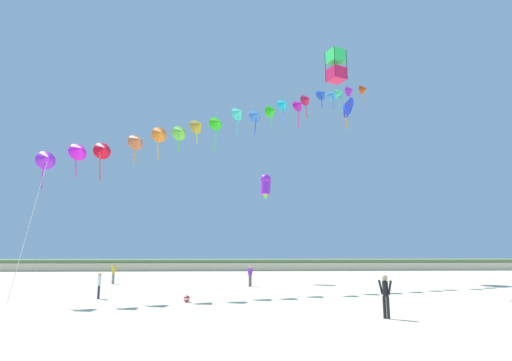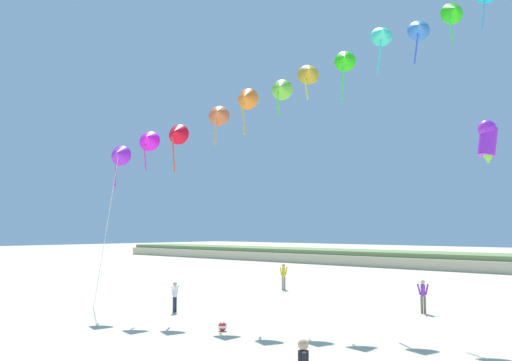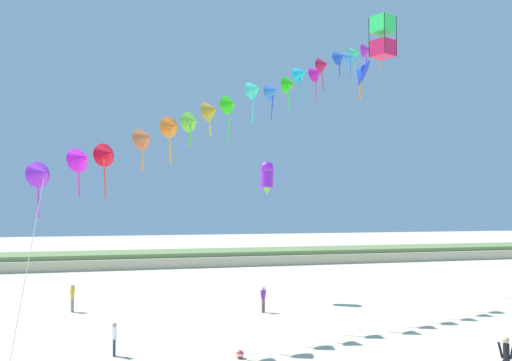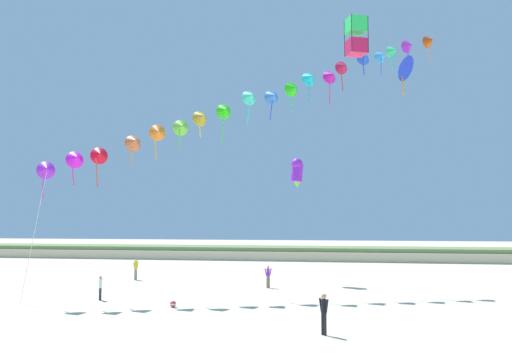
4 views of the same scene
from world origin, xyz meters
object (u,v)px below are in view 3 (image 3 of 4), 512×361
at_px(large_kite_mid_trail, 360,71).
at_px(beach_ball, 240,354).
at_px(person_mid_center, 263,298).
at_px(large_kite_low_lead, 267,176).
at_px(person_far_left, 72,296).
at_px(large_kite_high_solo, 383,37).
at_px(person_near_right, 506,357).
at_px(person_near_left, 114,337).

xyz_separation_m(large_kite_mid_trail, beach_ball, (-14.37, -17.08, -17.79)).
relative_size(person_mid_center, large_kite_low_lead, 0.67).
xyz_separation_m(person_far_left, large_kite_high_solo, (18.25, -7.16, 16.12)).
relative_size(person_mid_center, large_kite_high_solo, 0.65).
height_order(person_mid_center, person_far_left, person_far_left).
height_order(large_kite_low_lead, large_kite_mid_trail, large_kite_mid_trail).
height_order(person_mid_center, large_kite_low_lead, large_kite_low_lead).
distance_m(person_near_right, large_kite_low_lead, 22.39).
distance_m(person_near_left, large_kite_low_lead, 18.65).
bearing_deg(beach_ball, person_mid_center, 68.37).
bearing_deg(person_far_left, person_near_left, -77.76).
bearing_deg(person_near_right, large_kite_high_solo, 82.37).
bearing_deg(beach_ball, large_kite_mid_trail, 49.93).
distance_m(person_far_left, beach_ball, 15.35).
bearing_deg(person_far_left, large_kite_high_solo, -21.41).
bearing_deg(person_far_left, large_kite_mid_trail, 9.94).
distance_m(person_near_right, large_kite_mid_trail, 29.22).
xyz_separation_m(person_far_left, large_kite_mid_trail, (22.17, 3.89, 16.97)).
xyz_separation_m(person_near_right, person_far_left, (-16.63, 19.26, -0.01)).
height_order(large_kite_mid_trail, large_kite_high_solo, large_kite_mid_trail).
distance_m(person_far_left, large_kite_mid_trail, 28.19).
height_order(person_mid_center, large_kite_mid_trail, large_kite_mid_trail).
relative_size(person_mid_center, person_far_left, 0.94).
distance_m(person_near_left, person_far_left, 11.63).
relative_size(large_kite_low_lead, beach_ball, 6.71).
distance_m(person_mid_center, large_kite_low_lead, 9.48).
relative_size(person_far_left, large_kite_low_lead, 0.72).
relative_size(person_near_left, large_kite_mid_trail, 0.41).
bearing_deg(large_kite_high_solo, person_near_left, -165.07).
bearing_deg(beach_ball, person_far_left, 120.59).
bearing_deg(person_near_left, large_kite_high_solo, 14.93).
bearing_deg(large_kite_low_lead, person_far_left, -173.90).
distance_m(person_near_left, large_kite_mid_trail, 30.23).
bearing_deg(person_mid_center, person_far_left, 163.90).
bearing_deg(person_near_left, large_kite_low_lead, 49.58).
relative_size(person_near_left, person_mid_center, 0.91).
bearing_deg(large_kite_high_solo, person_far_left, 158.59).
bearing_deg(person_near_left, person_near_right, -29.12).
bearing_deg(person_mid_center, large_kite_low_lead, 70.88).
xyz_separation_m(person_mid_center, large_kite_mid_trail, (10.48, 7.26, 17.03)).
height_order(person_far_left, beach_ball, person_far_left).
distance_m(large_kite_low_lead, large_kite_mid_trail, 12.85).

